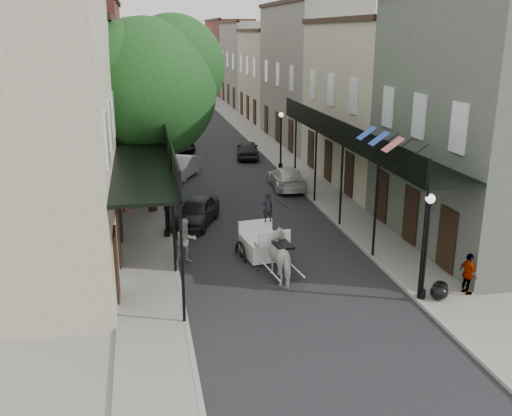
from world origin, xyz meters
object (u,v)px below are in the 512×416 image
lamppost_right_far (281,139)px  pedestrian_walking (186,241)px  tree_near (154,83)px  car_left_far (173,144)px  car_left_mid (181,167)px  tree_far (148,76)px  car_left_near (197,211)px  carriage (259,228)px  pedestrian_sidewalk_left (129,157)px  pedestrian_sidewalk_right (468,274)px  horse (284,257)px  car_right_far (248,150)px  lamppost_right_near (426,245)px  car_right_near (287,178)px  lamppost_left (165,195)px

lamppost_right_far → pedestrian_walking: bearing=-116.9°
tree_near → car_left_far: 16.20m
tree_near → car_left_mid: 9.16m
tree_far → car_left_near: 17.37m
carriage → car_left_far: bearing=88.1°
pedestrian_walking → pedestrian_sidewalk_left: pedestrian_sidewalk_left is taller
car_left_near → car_left_mid: bearing=112.5°
carriage → pedestrian_sidewalk_right: 8.28m
pedestrian_sidewalk_right → car_left_far: 28.47m
horse → car_right_far: 21.31m
tree_near → horse: bearing=-66.4°
pedestrian_walking → car_right_far: (6.10, 18.88, -0.27)m
lamppost_right_near → tree_far: bearing=107.7°
tree_near → horse: 11.73m
carriage → pedestrian_sidewalk_left: (-5.35, 15.80, -0.13)m
pedestrian_sidewalk_left → pedestrian_sidewalk_right: pedestrian_sidewalk_left is taller
pedestrian_sidewalk_right → car_right_near: pedestrian_sidewalk_right is taller
lamppost_left → car_right_near: (7.40, 7.29, -1.42)m
tree_far → pedestrian_walking: tree_far is taller
tree_far → car_left_far: tree_far is taller
lamppost_left → lamppost_right_far: (8.20, 12.00, 0.00)m
lamppost_right_far → car_right_near: bearing=-99.7°
carriage → car_right_near: bearing=61.6°
tree_near → car_right_near: tree_near is taller
car_left_near → car_right_far: bearing=92.4°
tree_far → horse: tree_far is taller
pedestrian_sidewalk_right → lamppost_right_near: bearing=83.5°
car_right_far → tree_near: bearing=69.3°
tree_far → pedestrian_sidewalk_left: size_ratio=4.85×
car_left_mid → car_right_far: (5.20, 4.81, -0.01)m
tree_far → car_right_near: 14.23m
tree_near → carriage: tree_near is taller
tree_far → pedestrian_sidewalk_left: bearing=-107.4°
pedestrian_sidewalk_right → car_left_mid: (-8.40, 19.07, -0.20)m
tree_far → car_right_far: size_ratio=2.23×
car_right_near → horse: bearing=77.7°
lamppost_right_far → car_right_near: lamppost_right_far is taller
lamppost_right_near → car_left_far: (-6.70, 27.20, -1.40)m
tree_near → horse: tree_near is taller
lamppost_right_near → car_right_near: size_ratio=0.86×
carriage → car_left_mid: (-2.17, 13.63, -0.47)m
carriage → pedestrian_sidewalk_left: carriage is taller
tree_far → car_right_near: bearing=-55.3°
car_left_near → car_right_near: car_left_near is taller
car_right_near → car_right_far: (-0.70, 8.60, 0.03)m
pedestrian_walking → car_left_near: size_ratio=0.48×
lamppost_right_near → car_left_near: bearing=124.7°
tree_far → pedestrian_walking: bearing=-88.0°
tree_far → pedestrian_walking: (0.75, -21.18, -4.91)m
lamppost_right_far → pedestrian_sidewalk_right: size_ratio=2.49×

